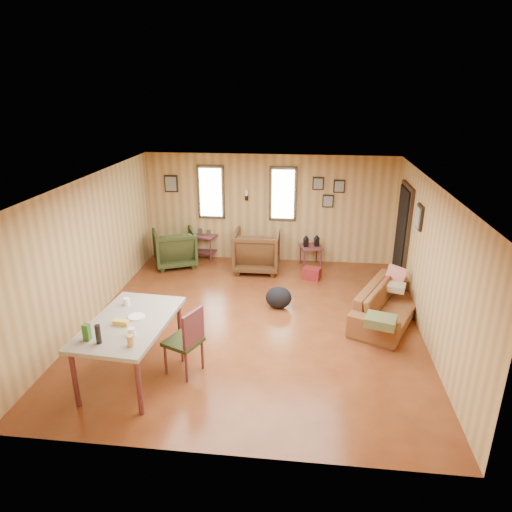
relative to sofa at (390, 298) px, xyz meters
The scene contains 11 objects.
room 2.28m from the sofa, behind, with size 5.54×6.04×2.44m.
sofa is the anchor object (origin of this frame).
recliner_brown 3.17m from the sofa, 142.13° to the left, with size 0.95×0.89×0.98m, color #492C16.
recliner_green 4.78m from the sofa, 155.10° to the left, with size 0.87×0.82×0.90m, color #2E3618.
end_table 4.56m from the sofa, 145.85° to the left, with size 0.65×0.61×0.70m.
side_table 2.64m from the sofa, 120.59° to the left, with size 0.56×0.56×0.74m.
cooler 2.07m from the sofa, 129.69° to the left, with size 0.40×0.34×0.25m.
backpack 1.93m from the sofa, behind, with size 0.52×0.43×0.40m.
sofa_pillows 0.34m from the sofa, 105.94° to the right, with size 0.93×1.92×0.39m.
dining_table 4.32m from the sofa, 150.75° to the right, with size 1.12×1.74×1.10m.
dining_chair 3.59m from the sofa, 147.26° to the right, with size 0.59×0.59×0.99m.
Camera 1 is at (0.83, -6.82, 3.79)m, focal length 32.00 mm.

